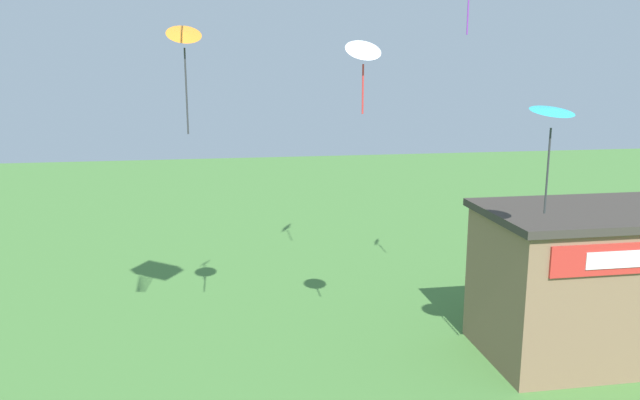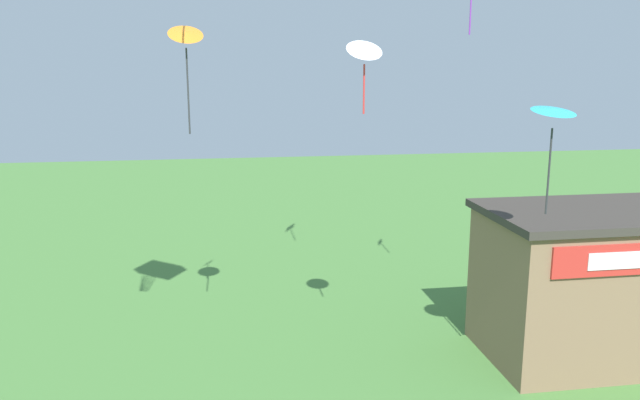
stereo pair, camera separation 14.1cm
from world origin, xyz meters
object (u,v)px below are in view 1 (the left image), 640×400
at_px(seaside_building, 614,281).
at_px(kite_orange_delta, 184,38).
at_px(kite_white_delta, 363,51).
at_px(kite_cyan_delta, 552,113).

height_order(seaside_building, kite_orange_delta, kite_orange_delta).
xyz_separation_m(kite_white_delta, kite_orange_delta, (-4.67, 1.97, 0.39)).
distance_m(kite_cyan_delta, kite_orange_delta, 9.99).
bearing_deg(kite_orange_delta, seaside_building, -4.89).
height_order(seaside_building, kite_cyan_delta, kite_cyan_delta).
distance_m(seaside_building, kite_white_delta, 11.18).
distance_m(seaside_building, kite_cyan_delta, 7.81).
xyz_separation_m(seaside_building, kite_white_delta, (-8.58, -0.84, 7.12)).
height_order(kite_white_delta, kite_orange_delta, kite_orange_delta).
bearing_deg(kite_cyan_delta, kite_orange_delta, 154.07).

